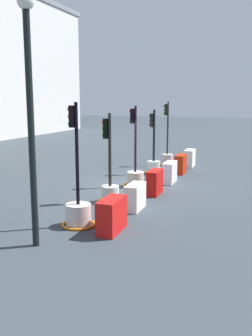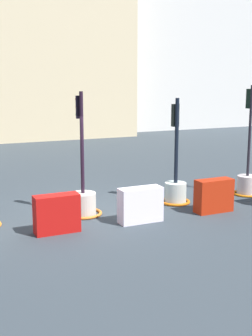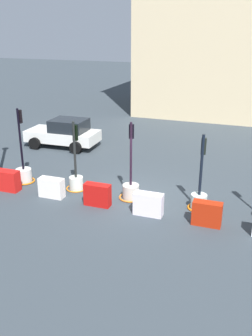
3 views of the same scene
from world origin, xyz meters
The scene contains 14 objects.
ground_plane centered at (0.00, 0.00, 0.00)m, with size 120.00×120.00×0.00m, color #343C43.
traffic_light_0 centered at (-5.07, -0.25, 0.46)m, with size 0.92×0.92×3.27m.
traffic_light_1 centered at (-2.55, -0.12, 0.53)m, with size 0.87×0.87×2.91m.
traffic_light_2 centered at (-0.09, -0.17, 0.43)m, with size 0.95×0.95×3.10m.
traffic_light_3 centered at (2.60, -0.14, 0.50)m, with size 0.82×0.82×2.89m.
traffic_light_4 centered at (5.02, -0.17, 0.52)m, with size 0.80×0.80×3.21m.
construction_barrier_0 centered at (-5.19, -1.27, 0.43)m, with size 1.11×0.48×0.87m.
construction_barrier_1 centered at (-3.09, -1.18, 0.40)m, with size 1.02×0.43×0.79m.
construction_barrier_2 centered at (-1.05, -1.23, 0.43)m, with size 1.02×0.40×0.87m.
construction_barrier_3 centered at (0.99, -1.28, 0.42)m, with size 1.07×0.42×0.85m.
construction_barrier_4 centered at (3.09, -1.29, 0.43)m, with size 1.01×0.41×0.86m.
construction_barrier_5 centered at (5.10, -1.32, 0.42)m, with size 1.03×0.45×0.84m.
building_corner_block centered at (17.31, 18.48, 6.43)m, with size 18.42×6.32×12.82m.
street_lamp_post centered at (-6.66, 0.03, 3.38)m, with size 0.36×0.36×5.52m.
Camera 1 is at (-13.80, -4.79, 3.33)m, focal length 40.71 mm.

